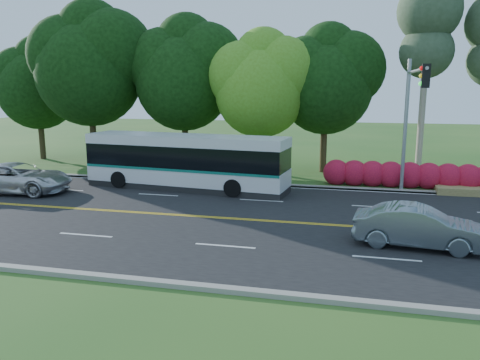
% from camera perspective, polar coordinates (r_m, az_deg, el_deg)
% --- Properties ---
extents(ground, '(120.00, 120.00, 0.00)m').
position_cam_1_polar(ground, '(19.92, 2.18, -4.96)').
color(ground, '#22531B').
rests_on(ground, ground).
extents(road, '(60.00, 14.00, 0.02)m').
position_cam_1_polar(road, '(19.92, 2.18, -4.93)').
color(road, black).
rests_on(road, ground).
extents(curb_north, '(60.00, 0.30, 0.15)m').
position_cam_1_polar(curb_north, '(26.76, 5.10, -0.64)').
color(curb_north, gray).
rests_on(curb_north, ground).
extents(curb_south, '(60.00, 0.30, 0.15)m').
position_cam_1_polar(curb_south, '(13.36, -3.84, -12.98)').
color(curb_south, gray).
rests_on(curb_south, ground).
extents(grass_verge, '(60.00, 4.00, 0.10)m').
position_cam_1_polar(grass_verge, '(28.56, 5.63, 0.05)').
color(grass_verge, '#22531B').
rests_on(grass_verge, ground).
extents(lane_markings, '(57.60, 13.82, 0.00)m').
position_cam_1_polar(lane_markings, '(19.93, 1.91, -4.88)').
color(lane_markings, gold).
rests_on(lane_markings, road).
extents(tree_row, '(44.70, 9.10, 13.84)m').
position_cam_1_polar(tree_row, '(32.16, -2.76, 13.29)').
color(tree_row, '#312415').
rests_on(tree_row, ground).
extents(bougainvillea_hedge, '(9.50, 2.25, 1.50)m').
position_cam_1_polar(bougainvillea_hedge, '(27.60, 20.35, 0.42)').
color(bougainvillea_hedge, maroon).
rests_on(bougainvillea_hedge, ground).
extents(traffic_signal, '(0.42, 6.10, 7.00)m').
position_cam_1_polar(traffic_signal, '(24.38, 20.15, 8.48)').
color(traffic_signal, '#93969B').
rests_on(traffic_signal, ground).
extents(transit_bus, '(11.55, 3.73, 2.97)m').
position_cam_1_polar(transit_bus, '(26.01, -6.62, 2.16)').
color(transit_bus, silver).
rests_on(transit_bus, road).
extents(sedan, '(4.58, 2.03, 1.46)m').
position_cam_1_polar(sedan, '(17.61, 20.94, -5.35)').
color(sedan, slate).
rests_on(sedan, road).
extents(suv, '(5.89, 3.16, 1.57)m').
position_cam_1_polar(suv, '(27.64, -25.51, 0.23)').
color(suv, silver).
rests_on(suv, road).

